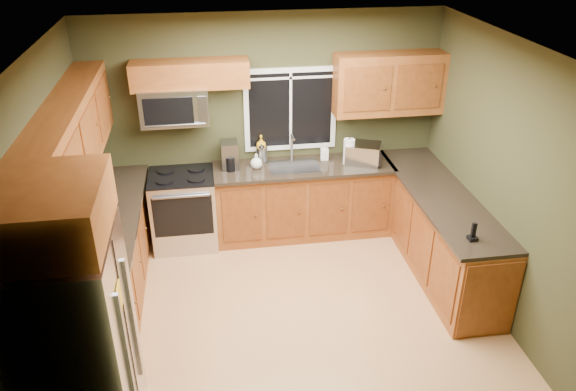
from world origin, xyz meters
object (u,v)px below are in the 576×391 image
object	(u,v)px
refrigerator	(78,348)
soap_bottle_c	(256,161)
kettle	(262,154)
soap_bottle_a	(261,148)
paper_towel_roll	(349,151)
toaster_oven	(363,154)
microwave	(174,105)
coffee_maker	(230,156)
range	(184,209)
soap_bottle_b	(325,152)
cordless_phone	(473,235)

from	to	relation	value
refrigerator	soap_bottle_c	world-z (taller)	refrigerator
kettle	soap_bottle_a	size ratio (longest dim) A/B	0.75
refrigerator	kettle	size ratio (longest dim) A/B	7.28
refrigerator	paper_towel_roll	world-z (taller)	refrigerator
refrigerator	kettle	distance (m)	3.39
toaster_oven	kettle	xyz separation A→B (m)	(-1.21, 0.20, -0.01)
toaster_oven	soap_bottle_a	world-z (taller)	soap_bottle_a
paper_towel_roll	soap_bottle_c	world-z (taller)	paper_towel_roll
paper_towel_roll	soap_bottle_a	bearing A→B (deg)	167.20
microwave	toaster_oven	xyz separation A→B (m)	(2.19, -0.16, -0.66)
coffee_maker	paper_towel_roll	distance (m)	1.43
soap_bottle_c	toaster_oven	bearing A→B (deg)	-2.41
range	soap_bottle_b	size ratio (longest dim) A/B	4.53
soap_bottle_a	soap_bottle_b	distance (m)	0.78
toaster_oven	paper_towel_roll	bearing A→B (deg)	173.64
microwave	kettle	distance (m)	1.19
soap_bottle_b	soap_bottle_a	bearing A→B (deg)	174.56
soap_bottle_a	cordless_phone	world-z (taller)	soap_bottle_a
toaster_oven	kettle	world-z (taller)	toaster_oven
kettle	cordless_phone	distance (m)	2.71
refrigerator	soap_bottle_a	bearing A→B (deg)	60.93
microwave	refrigerator	bearing A→B (deg)	-103.34
toaster_oven	soap_bottle_c	size ratio (longest dim) A/B	2.67
toaster_oven	soap_bottle_b	size ratio (longest dim) A/B	2.34
soap_bottle_c	refrigerator	bearing A→B (deg)	-119.51
paper_towel_roll	kettle	bearing A→B (deg)	169.87
paper_towel_roll	soap_bottle_a	distance (m)	1.06
coffee_maker	soap_bottle_a	size ratio (longest dim) A/B	1.00
soap_bottle_c	cordless_phone	world-z (taller)	same
microwave	toaster_oven	bearing A→B (deg)	-4.18
kettle	soap_bottle_a	xyz separation A→B (m)	(0.00, 0.05, 0.05)
soap_bottle_b	soap_bottle_c	bearing A→B (deg)	-171.57
kettle	paper_towel_roll	xyz separation A→B (m)	(1.03, -0.18, 0.04)
range	soap_bottle_a	size ratio (longest dim) A/B	2.85
toaster_oven	kettle	size ratio (longest dim) A/B	1.96
refrigerator	soap_bottle_b	world-z (taller)	refrigerator
kettle	coffee_maker	bearing A→B (deg)	-166.36
cordless_phone	soap_bottle_b	bearing A→B (deg)	115.90
refrigerator	microwave	distance (m)	3.10
microwave	paper_towel_roll	distance (m)	2.11
coffee_maker	cordless_phone	world-z (taller)	coffee_maker
soap_bottle_b	paper_towel_roll	bearing A→B (deg)	-31.61
range	kettle	xyz separation A→B (m)	(0.98, 0.18, 0.58)
range	kettle	world-z (taller)	kettle
coffee_maker	soap_bottle_a	distance (m)	0.42
toaster_oven	soap_bottle_a	distance (m)	1.23
microwave	soap_bottle_b	distance (m)	1.88
refrigerator	range	distance (m)	2.89
range	paper_towel_roll	xyz separation A→B (m)	(2.01, -0.00, 0.63)
paper_towel_roll	soap_bottle_a	size ratio (longest dim) A/B	1.05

